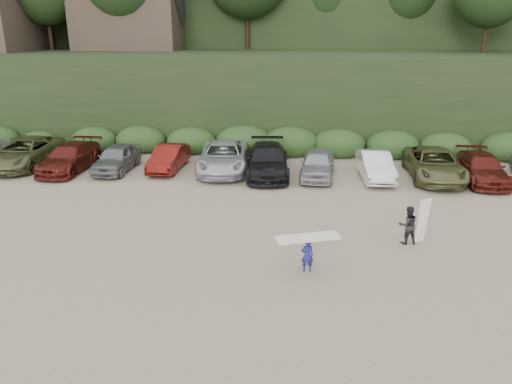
# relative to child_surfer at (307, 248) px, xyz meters

# --- Properties ---
(ground) EXTENTS (120.00, 120.00, 0.00)m
(ground) POSITION_rel_child_surfer_xyz_m (-2.06, 1.44, -0.89)
(ground) COLOR tan
(ground) RESTS_ON ground
(parked_cars) EXTENTS (39.96, 6.49, 1.65)m
(parked_cars) POSITION_rel_child_surfer_xyz_m (-4.43, 11.43, -0.11)
(parked_cars) COLOR silver
(parked_cars) RESTS_ON ground
(child_surfer) EXTENTS (2.26, 1.26, 1.31)m
(child_surfer) POSITION_rel_child_surfer_xyz_m (0.00, 0.00, 0.00)
(child_surfer) COLOR navy
(child_surfer) RESTS_ON ground
(adult_surfer) EXTENTS (1.26, 0.73, 1.81)m
(adult_surfer) POSITION_rel_child_surfer_xyz_m (3.91, 2.66, -0.11)
(adult_surfer) COLOR black
(adult_surfer) RESTS_ON ground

